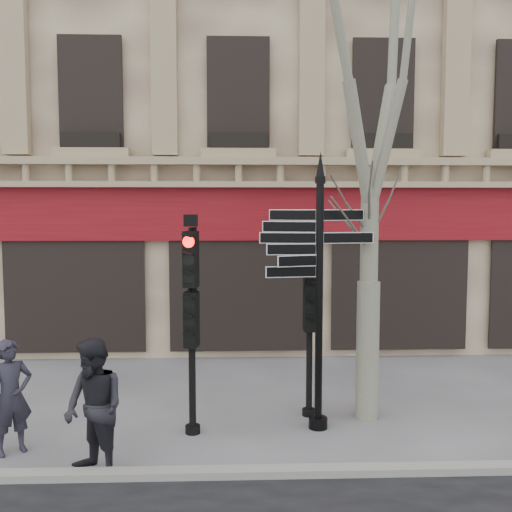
# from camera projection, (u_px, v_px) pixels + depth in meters

# --- Properties ---
(ground) EXTENTS (80.00, 80.00, 0.00)m
(ground) POSITION_uv_depth(u_px,v_px,m) (241.00, 437.00, 9.33)
(ground) COLOR #57575B
(ground) RESTS_ON ground
(kerb) EXTENTS (80.00, 0.25, 0.12)m
(kerb) POSITION_uv_depth(u_px,v_px,m) (242.00, 473.00, 7.93)
(kerb) COLOR gray
(kerb) RESTS_ON ground
(building) EXTENTS (28.00, 15.52, 18.00)m
(building) POSITION_uv_depth(u_px,v_px,m) (237.00, 65.00, 21.01)
(building) COLOR gray
(building) RESTS_ON ground
(fingerpost) EXTENTS (2.03, 2.03, 4.66)m
(fingerpost) POSITION_uv_depth(u_px,v_px,m) (320.00, 245.00, 9.43)
(fingerpost) COLOR black
(fingerpost) RESTS_ON ground
(traffic_signal_main) EXTENTS (0.44, 0.35, 3.63)m
(traffic_signal_main) POSITION_uv_depth(u_px,v_px,m) (191.00, 297.00, 9.28)
(traffic_signal_main) COLOR black
(traffic_signal_main) RESTS_ON ground
(traffic_signal_secondary) EXTENTS (0.43, 0.31, 2.52)m
(traffic_signal_secondary) POSITION_uv_depth(u_px,v_px,m) (310.00, 319.00, 10.14)
(traffic_signal_secondary) COLOR black
(traffic_signal_secondary) RESTS_ON ground
(plane_tree) EXTENTS (3.57, 3.57, 9.47)m
(plane_tree) POSITION_uv_depth(u_px,v_px,m) (373.00, 35.00, 9.61)
(plane_tree) COLOR gray
(plane_tree) RESTS_ON ground
(pedestrian_a) EXTENTS (0.76, 0.73, 1.76)m
(pedestrian_a) POSITION_uv_depth(u_px,v_px,m) (11.00, 397.00, 8.64)
(pedestrian_a) COLOR #24222E
(pedestrian_a) RESTS_ON ground
(pedestrian_b) EXTENTS (1.19, 1.18, 1.94)m
(pedestrian_b) POSITION_uv_depth(u_px,v_px,m) (94.00, 408.00, 7.88)
(pedestrian_b) COLOR black
(pedestrian_b) RESTS_ON ground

